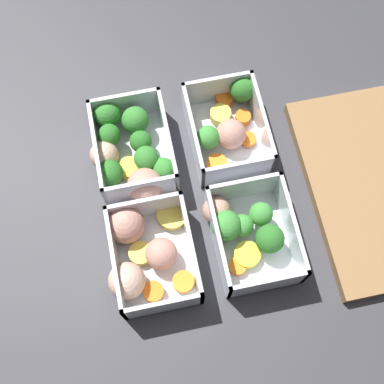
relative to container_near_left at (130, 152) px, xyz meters
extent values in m
plane|color=#38383D|center=(0.07, 0.07, -0.03)|extent=(4.00, 4.00, 0.00)
cube|color=silver|center=(0.00, 0.01, -0.02)|extent=(0.13, 0.10, 0.00)
cube|color=silver|center=(0.00, -0.04, 0.00)|extent=(0.13, 0.01, 0.06)
cube|color=silver|center=(0.00, 0.05, 0.00)|extent=(0.13, 0.00, 0.06)
cube|color=silver|center=(-0.07, 0.01, 0.00)|extent=(0.01, 0.10, 0.06)
cube|color=silver|center=(0.06, 0.01, 0.00)|extent=(0.01, 0.10, 0.06)
cylinder|color=#49883F|center=(-0.04, 0.02, -0.01)|extent=(0.01, 0.01, 0.01)
sphere|color=#388433|center=(-0.04, 0.02, 0.01)|extent=(0.04, 0.04, 0.04)
cylinder|color=#407A37|center=(0.03, -0.03, -0.02)|extent=(0.01, 0.01, 0.01)
sphere|color=#2D7228|center=(0.03, -0.03, 0.00)|extent=(0.04, 0.04, 0.04)
sphere|color=tan|center=(0.05, 0.01, 0.00)|extent=(0.05, 0.05, 0.05)
sphere|color=beige|center=(0.00, -0.03, 0.00)|extent=(0.05, 0.05, 0.04)
cylinder|color=#49883F|center=(0.03, 0.04, -0.02)|extent=(0.01, 0.01, 0.01)
sphere|color=#388433|center=(0.03, 0.04, 0.00)|extent=(0.03, 0.03, 0.03)
cylinder|color=#49883F|center=(0.02, 0.02, -0.01)|extent=(0.01, 0.01, 0.02)
sphere|color=#388433|center=(0.02, 0.02, 0.01)|extent=(0.03, 0.03, 0.03)
cylinder|color=#407A37|center=(-0.03, -0.02, -0.01)|extent=(0.01, 0.01, 0.02)
sphere|color=#2D7228|center=(-0.03, -0.02, 0.01)|extent=(0.03, 0.03, 0.03)
cylinder|color=#407A37|center=(-0.01, 0.02, -0.02)|extent=(0.01, 0.01, 0.01)
sphere|color=#2D7228|center=(-0.01, 0.02, 0.00)|extent=(0.03, 0.03, 0.03)
cylinder|color=#49883F|center=(-0.06, -0.02, -0.02)|extent=(0.01, 0.01, 0.01)
sphere|color=#388433|center=(-0.06, -0.02, 0.01)|extent=(0.04, 0.04, 0.04)
cylinder|color=yellow|center=(0.02, 0.00, -0.01)|extent=(0.04, 0.04, 0.02)
cube|color=silver|center=(0.15, 0.01, -0.02)|extent=(0.13, 0.10, 0.00)
cube|color=silver|center=(0.15, -0.04, 0.00)|extent=(0.13, 0.01, 0.06)
cube|color=silver|center=(0.15, 0.05, 0.00)|extent=(0.13, 0.00, 0.06)
cube|color=silver|center=(0.08, 0.01, 0.00)|extent=(0.01, 0.10, 0.06)
cube|color=silver|center=(0.21, 0.01, 0.00)|extent=(0.01, 0.10, 0.06)
cylinder|color=orange|center=(0.18, 0.04, -0.02)|extent=(0.04, 0.04, 0.01)
sphere|color=tan|center=(0.14, 0.02, 0.00)|extent=(0.05, 0.05, 0.04)
cylinder|color=#DBC647|center=(0.09, 0.04, -0.02)|extent=(0.05, 0.05, 0.01)
cylinder|color=orange|center=(0.19, 0.00, -0.02)|extent=(0.03, 0.03, 0.01)
sphere|color=beige|center=(0.17, -0.03, 0.00)|extent=(0.06, 0.06, 0.05)
cylinder|color=#DBC647|center=(0.14, -0.01, -0.02)|extent=(0.04, 0.04, 0.01)
sphere|color=tan|center=(0.10, -0.02, 0.00)|extent=(0.06, 0.06, 0.05)
cube|color=silver|center=(0.00, 0.13, -0.02)|extent=(0.13, 0.10, 0.00)
cube|color=silver|center=(0.00, 0.09, 0.00)|extent=(0.13, 0.00, 0.06)
cube|color=silver|center=(0.00, 0.18, 0.00)|extent=(0.13, 0.01, 0.06)
cube|color=silver|center=(-0.07, 0.13, 0.00)|extent=(0.01, 0.10, 0.06)
cube|color=silver|center=(0.06, 0.13, 0.00)|extent=(0.01, 0.10, 0.06)
sphere|color=tan|center=(0.00, 0.14, 0.00)|extent=(0.05, 0.05, 0.04)
cylinder|color=orange|center=(-0.03, 0.16, -0.02)|extent=(0.03, 0.03, 0.01)
cylinder|color=orange|center=(0.03, 0.11, -0.02)|extent=(0.04, 0.04, 0.01)
cylinder|color=#519448|center=(0.00, 0.11, -0.02)|extent=(0.01, 0.01, 0.01)
sphere|color=#42933D|center=(0.00, 0.11, 0.00)|extent=(0.03, 0.03, 0.03)
cylinder|color=orange|center=(-0.06, 0.14, -0.01)|extent=(0.03, 0.03, 0.01)
cylinder|color=orange|center=(0.01, 0.16, -0.02)|extent=(0.03, 0.03, 0.01)
cylinder|color=#407A37|center=(-0.06, 0.17, -0.01)|extent=(0.01, 0.01, 0.02)
sphere|color=#2D7228|center=(-0.06, 0.17, 0.01)|extent=(0.04, 0.04, 0.04)
cylinder|color=#DBC647|center=(-0.04, 0.13, -0.01)|extent=(0.04, 0.04, 0.01)
cube|color=silver|center=(0.15, 0.13, -0.02)|extent=(0.13, 0.10, 0.00)
cube|color=silver|center=(0.15, 0.09, 0.00)|extent=(0.13, 0.00, 0.06)
cube|color=silver|center=(0.15, 0.18, 0.00)|extent=(0.13, 0.01, 0.06)
cube|color=silver|center=(0.08, 0.13, 0.00)|extent=(0.01, 0.10, 0.06)
cube|color=silver|center=(0.21, 0.13, 0.00)|extent=(0.01, 0.10, 0.06)
sphere|color=tan|center=(0.10, 0.10, 0.00)|extent=(0.04, 0.04, 0.04)
cylinder|color=#519448|center=(0.13, 0.12, -0.02)|extent=(0.01, 0.01, 0.01)
sphere|color=#42933D|center=(0.13, 0.12, 0.00)|extent=(0.03, 0.03, 0.03)
cylinder|color=#407A37|center=(0.16, 0.15, -0.02)|extent=(0.01, 0.01, 0.01)
sphere|color=#2D7228|center=(0.16, 0.15, 0.01)|extent=(0.04, 0.04, 0.04)
cylinder|color=orange|center=(0.18, 0.11, -0.02)|extent=(0.03, 0.03, 0.01)
cylinder|color=yellow|center=(0.16, 0.12, -0.02)|extent=(0.05, 0.05, 0.01)
cylinder|color=#519448|center=(0.13, 0.10, -0.02)|extent=(0.01, 0.01, 0.01)
sphere|color=#42933D|center=(0.13, 0.10, 0.01)|extent=(0.04, 0.04, 0.04)
cylinder|color=#519448|center=(0.12, 0.15, -0.01)|extent=(0.01, 0.01, 0.01)
sphere|color=#42933D|center=(0.12, 0.15, 0.00)|extent=(0.03, 0.03, 0.03)
cube|color=olive|center=(0.11, 0.32, -0.02)|extent=(0.28, 0.18, 0.02)
camera|label=1|loc=(0.31, 0.02, 0.65)|focal=50.00mm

